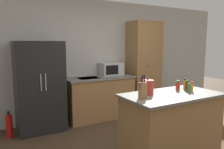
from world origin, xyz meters
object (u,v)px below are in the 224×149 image
object	(u,v)px
spice_bottle_short_red	(185,84)
spice_bottle_tall_dark	(192,87)
spice_bottle_amber_oil	(178,86)
spice_bottle_pale_salt	(189,88)
kettle	(147,87)
refrigerator	(40,86)
knife_block	(143,90)
spice_bottle_green_herb	(187,85)
fire_extinguisher	(9,126)
microwave	(111,69)
pantry_cabinet	(143,67)

from	to	relation	value
spice_bottle_short_red	spice_bottle_tall_dark	bearing A→B (deg)	-109.43
spice_bottle_short_red	spice_bottle_amber_oil	world-z (taller)	spice_bottle_short_red
spice_bottle_pale_salt	kettle	distance (m)	0.64
refrigerator	knife_block	size ratio (longest dim) A/B	5.50
spice_bottle_tall_dark	kettle	size ratio (longest dim) A/B	0.66
kettle	knife_block	bearing A→B (deg)	-142.11
spice_bottle_green_herb	fire_extinguisher	world-z (taller)	spice_bottle_green_herb
kettle	microwave	bearing A→B (deg)	75.21
pantry_cabinet	spice_bottle_short_red	world-z (taller)	pantry_cabinet
spice_bottle_amber_oil	fire_extinguisher	bearing A→B (deg)	142.11
refrigerator	spice_bottle_short_red	xyz separation A→B (m)	(1.84, -1.82, 0.18)
spice_bottle_amber_oil	spice_bottle_tall_dark	bearing A→B (deg)	-59.90
microwave	fire_extinguisher	world-z (taller)	microwave
refrigerator	pantry_cabinet	world-z (taller)	pantry_cabinet
knife_block	fire_extinguisher	size ratio (longest dim) A/B	0.65
spice_bottle_short_red	spice_bottle_green_herb	size ratio (longest dim) A/B	1.07
pantry_cabinet	knife_block	xyz separation A→B (m)	(-1.59, -2.06, -0.02)
spice_bottle_green_herb	spice_bottle_tall_dark	bearing A→B (deg)	-97.35
pantry_cabinet	kettle	distance (m)	2.36
spice_bottle_amber_oil	kettle	xyz separation A→B (m)	(-0.57, 0.01, 0.03)
microwave	spice_bottle_short_red	bearing A→B (deg)	-83.67
refrigerator	spice_bottle_amber_oil	world-z (taller)	refrigerator
refrigerator	pantry_cabinet	xyz separation A→B (m)	(2.49, 0.07, 0.24)
spice_bottle_amber_oil	kettle	size ratio (longest dim) A/B	0.66
knife_block	spice_bottle_tall_dark	distance (m)	0.88
pantry_cabinet	microwave	bearing A→B (deg)	175.11
spice_bottle_short_red	spice_bottle_amber_oil	distance (m)	0.17
refrigerator	spice_bottle_amber_oil	size ratio (longest dim) A/B	11.24
spice_bottle_amber_oil	spice_bottle_short_red	bearing A→B (deg)	6.12
kettle	fire_extinguisher	bearing A→B (deg)	133.84
pantry_cabinet	spice_bottle_pale_salt	xyz separation A→B (m)	(-0.79, -2.10, -0.08)
spice_bottle_tall_dark	spice_bottle_amber_oil	world-z (taller)	spice_bottle_amber_oil
spice_bottle_short_red	fire_extinguisher	bearing A→B (deg)	144.39
spice_bottle_short_red	kettle	distance (m)	0.74
spice_bottle_amber_oil	spice_bottle_pale_salt	world-z (taller)	spice_bottle_amber_oil
microwave	spice_bottle_short_red	size ratio (longest dim) A/B	3.04
spice_bottle_pale_salt	pantry_cabinet	bearing A→B (deg)	69.44
knife_block	spice_bottle_short_red	xyz separation A→B (m)	(0.94, 0.17, -0.04)
knife_block	spice_bottle_tall_dark	world-z (taller)	knife_block
microwave	kettle	xyz separation A→B (m)	(-0.52, -1.98, -0.02)
refrigerator	fire_extinguisher	bearing A→B (deg)	-169.84
spice_bottle_amber_oil	pantry_cabinet	bearing A→B (deg)	66.84
spice_bottle_pale_salt	kettle	xyz separation A→B (m)	(-0.60, 0.20, 0.04)
microwave	fire_extinguisher	bearing A→B (deg)	-173.47
pantry_cabinet	spice_bottle_green_herb	bearing A→B (deg)	-109.56
spice_bottle_green_herb	spice_bottle_pale_salt	distance (m)	0.14
spice_bottle_short_red	pantry_cabinet	bearing A→B (deg)	71.05
microwave	knife_block	xyz separation A→B (m)	(-0.72, -2.14, -0.01)
spice_bottle_tall_dark	spice_bottle_pale_salt	xyz separation A→B (m)	(-0.07, -0.02, -0.01)
spice_bottle_green_herb	spice_bottle_pale_salt	size ratio (longest dim) A/B	1.20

